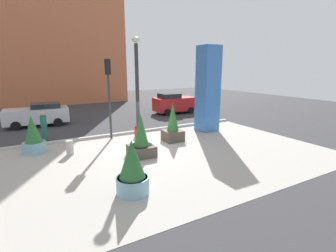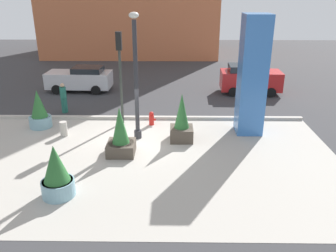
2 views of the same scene
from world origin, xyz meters
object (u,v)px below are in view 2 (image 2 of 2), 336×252
art_pillar_blue (252,76)px  potted_plant_by_pillar (39,112)px  car_far_lane (80,79)px  traffic_light_corner (120,64)px  car_curb_west (250,79)px  potted_plant_mid_plaza (121,136)px  lamp_post (136,81)px  potted_plant_curbside (182,122)px  concrete_bollard (64,129)px  potted_plant_near_left (57,174)px  pedestrian_crossing (63,96)px  fire_hydrant (152,118)px

art_pillar_blue → potted_plant_by_pillar: bearing=177.4°
car_far_lane → traffic_light_corner: bearing=-58.7°
potted_plant_by_pillar → car_curb_west: size_ratio=0.49×
art_pillar_blue → traffic_light_corner: 6.63m
potted_plant_mid_plaza → lamp_post: bearing=71.9°
potted_plant_curbside → car_far_lane: bearing=129.3°
traffic_light_corner → car_curb_west: size_ratio=1.17×
concrete_bollard → car_far_lane: (-1.13, 8.05, 0.50)m
potted_plant_near_left → pedestrian_crossing: bearing=104.8°
potted_plant_mid_plaza → concrete_bollard: potted_plant_mid_plaza is taller
potted_plant_mid_plaza → potted_plant_near_left: size_ratio=1.11×
lamp_post → potted_plant_by_pillar: bearing=165.4°
potted_plant_curbside → car_curb_west: 9.42m
potted_plant_by_pillar → potted_plant_mid_plaza: potted_plant_mid_plaza is taller
potted_plant_mid_plaza → pedestrian_crossing: 6.75m
art_pillar_blue → traffic_light_corner: art_pillar_blue is taller
lamp_post → concrete_bollard: bearing=177.0°
art_pillar_blue → potted_plant_curbside: art_pillar_blue is taller
lamp_post → car_curb_west: lamp_post is taller
art_pillar_blue → potted_plant_curbside: size_ratio=2.48×
concrete_bollard → potted_plant_near_left: bearing=-75.7°
potted_plant_near_left → concrete_bollard: potted_plant_near_left is taller
car_curb_west → potted_plant_curbside: bearing=-120.9°
potted_plant_curbside → traffic_light_corner: bearing=144.5°
traffic_light_corner → car_curb_west: traffic_light_corner is taller
potted_plant_by_pillar → car_far_lane: potted_plant_by_pillar is taller
lamp_post → concrete_bollard: (-3.68, 0.20, -2.50)m
potted_plant_mid_plaza → car_far_lane: bearing=113.0°
lamp_post → potted_plant_curbside: bearing=-6.1°
lamp_post → potted_plant_mid_plaza: (-0.57, -1.75, -2.02)m
pedestrian_crossing → potted_plant_by_pillar: bearing=-105.1°
potted_plant_by_pillar → pedestrian_crossing: size_ratio=1.13×
potted_plant_near_left → potted_plant_by_pillar: bearing=114.3°
potted_plant_curbside → fire_hydrant: 2.56m
concrete_bollard → potted_plant_curbside: bearing=-4.2°
potted_plant_curbside → car_far_lane: 10.95m
art_pillar_blue → traffic_light_corner: (-6.53, 1.13, 0.36)m
car_curb_west → pedestrian_crossing: size_ratio=2.32×
art_pillar_blue → pedestrian_crossing: (-10.15, 2.77, -1.90)m
pedestrian_crossing → potted_plant_near_left: bearing=-75.2°
concrete_bollard → potted_plant_mid_plaza: bearing=-32.1°
car_far_lane → car_curb_west: (11.78, -0.39, 0.10)m
potted_plant_curbside → traffic_light_corner: (-3.13, 2.23, 2.32)m
potted_plant_by_pillar → car_curb_west: (12.21, 6.49, 0.13)m
art_pillar_blue → car_curb_west: size_ratio=1.40×
pedestrian_crossing → car_curb_west: bearing=20.0°
lamp_post → pedestrian_crossing: (-4.63, 3.64, -1.88)m
art_pillar_blue → potted_plant_mid_plaza: size_ratio=2.65×
art_pillar_blue → concrete_bollard: bearing=-175.8°
potted_plant_curbside → traffic_light_corner: 4.49m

